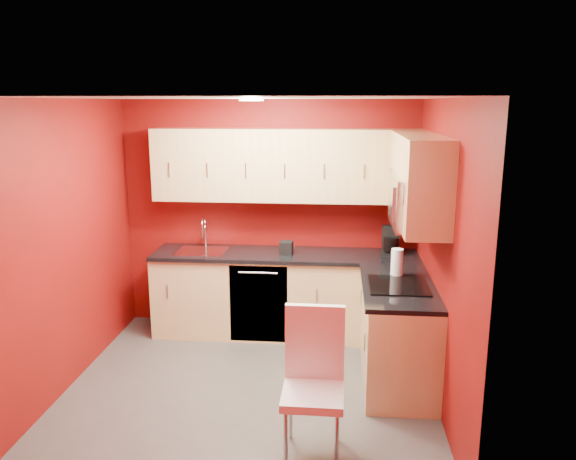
% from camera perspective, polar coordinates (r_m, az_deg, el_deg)
% --- Properties ---
extents(floor, '(3.20, 3.20, 0.00)m').
position_cam_1_polar(floor, '(5.19, -3.86, -15.54)').
color(floor, '#454341').
rests_on(floor, ground).
extents(ceiling, '(3.20, 3.20, 0.00)m').
position_cam_1_polar(ceiling, '(4.57, -4.34, 13.23)').
color(ceiling, white).
rests_on(ceiling, wall_back).
extents(wall_back, '(3.20, 0.00, 3.20)m').
position_cam_1_polar(wall_back, '(6.17, -1.86, 1.49)').
color(wall_back, maroon).
rests_on(wall_back, floor).
extents(wall_front, '(3.20, 0.00, 3.20)m').
position_cam_1_polar(wall_front, '(3.33, -8.25, -8.74)').
color(wall_front, maroon).
rests_on(wall_front, floor).
extents(wall_left, '(0.00, 3.00, 3.00)m').
position_cam_1_polar(wall_left, '(5.23, -21.68, -1.54)').
color(wall_left, maroon).
rests_on(wall_left, floor).
extents(wall_right, '(0.00, 3.00, 3.00)m').
position_cam_1_polar(wall_right, '(4.75, 15.38, -2.48)').
color(wall_right, maroon).
rests_on(wall_right, floor).
extents(base_cabinets_back, '(2.80, 0.60, 0.87)m').
position_cam_1_polar(base_cabinets_back, '(6.08, -0.27, -6.65)').
color(base_cabinets_back, '#E5C683').
rests_on(base_cabinets_back, floor).
extents(base_cabinets_right, '(0.60, 1.30, 0.87)m').
position_cam_1_polar(base_cabinets_right, '(5.20, 11.05, -10.39)').
color(base_cabinets_right, '#E5C683').
rests_on(base_cabinets_right, floor).
extents(countertop_back, '(2.80, 0.63, 0.04)m').
position_cam_1_polar(countertop_back, '(5.93, -0.29, -2.56)').
color(countertop_back, black).
rests_on(countertop_back, base_cabinets_back).
extents(countertop_right, '(0.63, 1.27, 0.04)m').
position_cam_1_polar(countertop_right, '(5.03, 11.12, -5.68)').
color(countertop_right, black).
rests_on(countertop_right, base_cabinets_right).
extents(upper_cabinets_back, '(2.80, 0.35, 0.75)m').
position_cam_1_polar(upper_cabinets_back, '(5.89, -0.17, 6.61)').
color(upper_cabinets_back, tan).
rests_on(upper_cabinets_back, wall_back).
extents(upper_cabinets_right, '(0.35, 1.55, 0.75)m').
position_cam_1_polar(upper_cabinets_right, '(5.03, 12.97, 5.91)').
color(upper_cabinets_right, tan).
rests_on(upper_cabinets_right, wall_right).
extents(microwave, '(0.42, 0.76, 0.42)m').
position_cam_1_polar(microwave, '(4.82, 12.84, 2.89)').
color(microwave, silver).
rests_on(microwave, upper_cabinets_right).
extents(cooktop, '(0.50, 0.55, 0.01)m').
position_cam_1_polar(cooktop, '(4.98, 11.11, -5.54)').
color(cooktop, black).
rests_on(cooktop, countertop_right).
extents(sink, '(0.52, 0.42, 0.35)m').
position_cam_1_polar(sink, '(6.08, -8.75, -1.78)').
color(sink, silver).
rests_on(sink, countertop_back).
extents(dishwasher_front, '(0.60, 0.02, 0.82)m').
position_cam_1_polar(dishwasher_front, '(5.84, -3.01, -7.52)').
color(dishwasher_front, black).
rests_on(dishwasher_front, base_cabinets_back).
extents(downlight, '(0.20, 0.20, 0.01)m').
position_cam_1_polar(downlight, '(4.86, -3.74, 13.04)').
color(downlight, white).
rests_on(downlight, ceiling).
extents(coffee_maker, '(0.21, 0.26, 0.30)m').
position_cam_1_polar(coffee_maker, '(5.93, 10.33, -1.11)').
color(coffee_maker, black).
rests_on(coffee_maker, countertop_back).
extents(napkin_holder, '(0.14, 0.14, 0.14)m').
position_cam_1_polar(napkin_holder, '(5.86, -0.16, -1.83)').
color(napkin_holder, black).
rests_on(napkin_holder, countertop_back).
extents(paper_towel, '(0.18, 0.18, 0.26)m').
position_cam_1_polar(paper_towel, '(5.22, 11.01, -3.27)').
color(paper_towel, silver).
rests_on(paper_towel, countertop_right).
extents(dining_chair, '(0.43, 0.45, 1.06)m').
position_cam_1_polar(dining_chair, '(4.07, 2.56, -15.61)').
color(dining_chair, white).
rests_on(dining_chair, floor).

